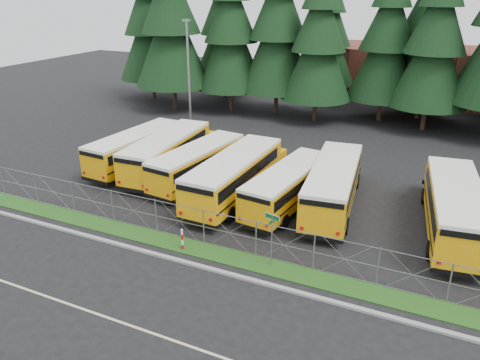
% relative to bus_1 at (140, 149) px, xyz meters
% --- Properties ---
extents(ground, '(120.00, 120.00, 0.00)m').
position_rel_bus_1_xyz_m(ground, '(10.96, -7.10, -1.35)').
color(ground, black).
rests_on(ground, ground).
extents(curb, '(50.00, 0.25, 0.12)m').
position_rel_bus_1_xyz_m(curb, '(10.96, -10.20, -1.29)').
color(curb, gray).
rests_on(curb, ground).
extents(grass_verge, '(50.00, 1.40, 0.06)m').
position_rel_bus_1_xyz_m(grass_verge, '(10.96, -8.80, -1.32)').
color(grass_verge, '#1B4D16').
rests_on(grass_verge, ground).
extents(road_lane_line, '(50.00, 0.12, 0.01)m').
position_rel_bus_1_xyz_m(road_lane_line, '(10.96, -15.10, -1.35)').
color(road_lane_line, beige).
rests_on(road_lane_line, ground).
extents(chainlink_fence, '(44.00, 0.10, 2.00)m').
position_rel_bus_1_xyz_m(chainlink_fence, '(10.96, -8.10, -0.35)').
color(chainlink_fence, gray).
rests_on(chainlink_fence, ground).
extents(brick_building, '(22.00, 10.00, 6.00)m').
position_rel_bus_1_xyz_m(brick_building, '(16.96, 32.90, 1.65)').
color(brick_building, brown).
rests_on(brick_building, ground).
extents(bus_1, '(3.21, 10.49, 2.71)m').
position_rel_bus_1_xyz_m(bus_1, '(0.00, 0.00, 0.00)').
color(bus_1, orange).
rests_on(bus_1, ground).
extents(bus_2, '(3.15, 10.93, 2.83)m').
position_rel_bus_1_xyz_m(bus_2, '(2.66, -0.03, 0.06)').
color(bus_2, orange).
rests_on(bus_2, ground).
extents(bus_3, '(3.50, 10.17, 2.61)m').
position_rel_bus_1_xyz_m(bus_3, '(5.64, -0.70, -0.05)').
color(bus_3, orange).
rests_on(bus_3, ground).
extents(bus_4, '(2.87, 11.22, 2.93)m').
position_rel_bus_1_xyz_m(bus_4, '(9.07, -2.09, 0.11)').
color(bus_4, orange).
rests_on(bus_4, ground).
extents(bus_5, '(3.46, 10.05, 2.58)m').
position_rel_bus_1_xyz_m(bus_5, '(12.56, -1.84, -0.06)').
color(bus_5, orange).
rests_on(bus_5, ground).
extents(bus_6, '(3.85, 11.18, 2.87)m').
position_rel_bus_1_xyz_m(bus_6, '(15.03, -0.91, 0.08)').
color(bus_6, orange).
rests_on(bus_6, ground).
extents(bus_east, '(4.00, 11.41, 2.93)m').
position_rel_bus_1_xyz_m(bus_east, '(21.76, -1.34, 0.11)').
color(bus_east, orange).
rests_on(bus_east, ground).
extents(street_sign, '(0.82, 0.54, 2.81)m').
position_rel_bus_1_xyz_m(street_sign, '(13.98, -8.59, 0.68)').
color(street_sign, gray).
rests_on(street_sign, ground).
extents(striped_bollard, '(0.11, 0.11, 1.20)m').
position_rel_bus_1_xyz_m(striped_bollard, '(9.26, -9.14, -0.75)').
color(striped_bollard, '#B20C0C').
rests_on(striped_bollard, ground).
extents(light_standard, '(0.70, 0.35, 10.14)m').
position_rel_bus_1_xyz_m(light_standard, '(-0.34, 8.11, 4.15)').
color(light_standard, gray).
rests_on(light_standard, ground).
extents(conifer_0, '(7.46, 7.46, 16.50)m').
position_rel_bus_1_xyz_m(conifer_0, '(-12.42, 19.77, 6.89)').
color(conifer_0, black).
rests_on(conifer_0, ground).
extents(conifer_1, '(8.06, 8.06, 17.83)m').
position_rel_bus_1_xyz_m(conifer_1, '(-7.22, 16.33, 7.56)').
color(conifer_1, black).
rests_on(conifer_1, ground).
extents(conifer_2, '(7.25, 7.25, 16.03)m').
position_rel_bus_1_xyz_m(conifer_2, '(-1.29, 18.40, 6.66)').
color(conifer_2, black).
rests_on(conifer_2, ground).
extents(conifer_3, '(7.65, 7.65, 16.93)m').
position_rel_bus_1_xyz_m(conifer_3, '(3.62, 19.21, 7.11)').
color(conifer_3, black).
rests_on(conifer_3, ground).
extents(conifer_4, '(6.86, 6.86, 15.16)m').
position_rel_bus_1_xyz_m(conifer_4, '(8.21, 18.10, 6.23)').
color(conifer_4, black).
rests_on(conifer_4, ground).
extents(conifer_5, '(6.96, 6.96, 15.40)m').
position_rel_bus_1_xyz_m(conifer_5, '(14.14, 21.00, 6.34)').
color(conifer_5, black).
rests_on(conifer_5, ground).
extents(conifer_6, '(7.09, 7.09, 15.67)m').
position_rel_bus_1_xyz_m(conifer_6, '(18.50, 19.32, 6.48)').
color(conifer_6, black).
rests_on(conifer_6, ground).
extents(conifer_10, '(7.40, 7.40, 16.36)m').
position_rel_bus_1_xyz_m(conifer_10, '(-4.84, 24.06, 6.83)').
color(conifer_10, black).
rests_on(conifer_10, ground).
extents(conifer_11, '(6.38, 6.38, 14.12)m').
position_rel_bus_1_xyz_m(conifer_11, '(6.90, 26.86, 5.71)').
color(conifer_11, black).
rests_on(conifer_11, ground).
extents(conifer_12, '(7.82, 7.82, 17.30)m').
position_rel_bus_1_xyz_m(conifer_12, '(17.60, 23.48, 7.29)').
color(conifer_12, black).
rests_on(conifer_12, ground).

